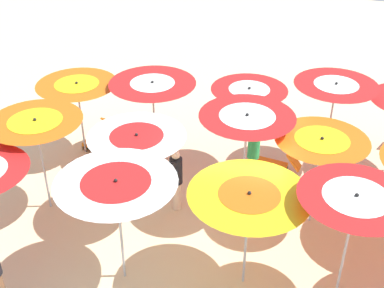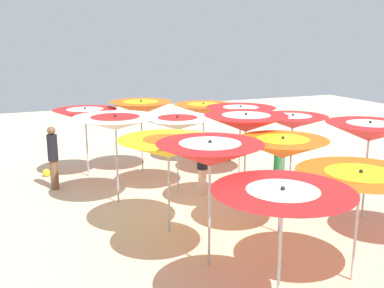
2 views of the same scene
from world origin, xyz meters
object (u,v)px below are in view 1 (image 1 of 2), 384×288
(beach_umbrella_6, at_px, (321,148))
(beachgoer_1, at_px, (176,179))
(beach_umbrella_2, at_px, (249,95))
(beach_umbrella_1, at_px, (335,92))
(beach_umbrella_7, at_px, (247,124))
(lounger_1, at_px, (274,164))
(beach_umbrella_12, at_px, (249,203))
(lounger_2, at_px, (99,136))
(beach_umbrella_11, at_px, (355,206))
(beach_umbrella_8, at_px, (137,143))
(beachgoer_2, at_px, (253,154))
(beach_umbrella_4, at_px, (77,90))
(beach_umbrella_3, at_px, (153,90))
(beach_umbrella_13, at_px, (117,189))
(beach_umbrella_9, at_px, (36,129))

(beach_umbrella_6, bearing_deg, beachgoer_1, -79.82)
(beach_umbrella_2, bearing_deg, beach_umbrella_1, 111.44)
(beach_umbrella_6, height_order, beach_umbrella_7, beach_umbrella_7)
(beach_umbrella_1, distance_m, lounger_1, 2.43)
(beach_umbrella_12, relative_size, lounger_2, 1.68)
(beach_umbrella_11, bearing_deg, beach_umbrella_8, -103.54)
(beach_umbrella_1, height_order, beachgoer_2, beach_umbrella_1)
(beach_umbrella_8, xyz_separation_m, beachgoer_2, (-2.08, 2.17, -1.12))
(beach_umbrella_4, distance_m, beach_umbrella_7, 4.87)
(lounger_2, bearing_deg, beach_umbrella_3, 92.03)
(beach_umbrella_1, height_order, lounger_2, beach_umbrella_1)
(beach_umbrella_8, bearing_deg, beach_umbrella_7, 115.20)
(beach_umbrella_12, distance_m, beach_umbrella_13, 2.42)
(beach_umbrella_3, bearing_deg, beach_umbrella_12, 42.64)
(beach_umbrella_3, height_order, beach_umbrella_11, beach_umbrella_11)
(beach_umbrella_11, bearing_deg, beachgoer_1, -112.23)
(lounger_2, height_order, beachgoer_2, beachgoer_2)
(beach_umbrella_7, distance_m, beachgoer_1, 2.13)
(beach_umbrella_12, height_order, beach_umbrella_13, beach_umbrella_13)
(beach_umbrella_3, bearing_deg, lounger_2, -95.33)
(beach_umbrella_4, relative_size, beach_umbrella_9, 0.89)
(beachgoer_1, bearing_deg, beach_umbrella_1, 114.20)
(beach_umbrella_8, bearing_deg, beach_umbrella_6, 105.26)
(beach_umbrella_3, height_order, beachgoer_2, beach_umbrella_3)
(beach_umbrella_2, bearing_deg, lounger_1, 97.85)
(beach_umbrella_7, relative_size, beachgoer_1, 1.58)
(beach_umbrella_12, height_order, lounger_2, beach_umbrella_12)
(beachgoer_2, bearing_deg, beach_umbrella_2, 170.73)
(lounger_2, bearing_deg, beach_umbrella_2, 98.62)
(beach_umbrella_1, bearing_deg, beachgoer_2, -50.39)
(beach_umbrella_9, relative_size, lounger_1, 1.88)
(beach_umbrella_3, height_order, beach_umbrella_12, beach_umbrella_3)
(beach_umbrella_11, xyz_separation_m, beachgoer_2, (-3.18, -2.41, -1.40))
(lounger_2, height_order, beachgoer_1, beachgoer_1)
(lounger_1, bearing_deg, beach_umbrella_13, 71.60)
(beach_umbrella_3, xyz_separation_m, beach_umbrella_8, (2.41, 0.62, -0.05))
(beach_umbrella_13, bearing_deg, beach_umbrella_6, 131.41)
(beach_umbrella_4, xyz_separation_m, beach_umbrella_8, (1.99, 2.58, 0.06))
(beach_umbrella_2, bearing_deg, beach_umbrella_12, 13.29)
(beach_umbrella_4, height_order, beach_umbrella_12, beach_umbrella_12)
(beach_umbrella_4, bearing_deg, lounger_1, 98.70)
(beach_umbrella_4, distance_m, beach_umbrella_6, 6.46)
(beach_umbrella_4, distance_m, beachgoer_1, 3.78)
(beach_umbrella_4, bearing_deg, beach_umbrella_2, 98.85)
(beach_umbrella_4, relative_size, beach_umbrella_8, 0.97)
(beach_umbrella_9, bearing_deg, beachgoer_2, 119.85)
(beach_umbrella_1, height_order, beach_umbrella_2, beach_umbrella_1)
(beach_umbrella_9, bearing_deg, beachgoer_1, 107.43)
(beach_umbrella_6, xyz_separation_m, beach_umbrella_7, (0.01, -1.63, 0.29))
(beach_umbrella_12, relative_size, beach_umbrella_13, 0.93)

